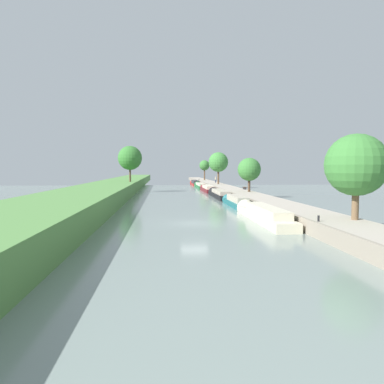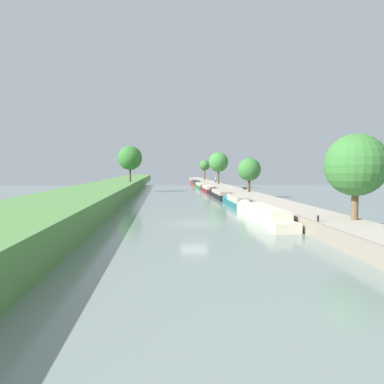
# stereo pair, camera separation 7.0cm
# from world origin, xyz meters

# --- Properties ---
(ground_plane) EXTENTS (160.00, 160.00, 0.00)m
(ground_plane) POSITION_xyz_m (0.00, 0.00, 0.00)
(ground_plane) COLOR slate
(left_grassy_bank) EXTENTS (8.99, 260.00, 2.25)m
(left_grassy_bank) POSITION_xyz_m (-12.83, 0.00, 1.12)
(left_grassy_bank) COLOR #518442
(left_grassy_bank) RESTS_ON ground_plane
(right_towpath) EXTENTS (4.31, 260.00, 1.12)m
(right_towpath) POSITION_xyz_m (10.49, 0.00, 0.56)
(right_towpath) COLOR #A89E8E
(right_towpath) RESTS_ON ground_plane
(stone_quay) EXTENTS (0.25, 260.00, 1.17)m
(stone_quay) POSITION_xyz_m (8.21, 0.00, 0.59)
(stone_quay) COLOR gray
(stone_quay) RESTS_ON ground_plane
(narrowboat_cream) EXTENTS (2.08, 16.04, 2.08)m
(narrowboat_cream) POSITION_xyz_m (6.79, 1.71, 0.61)
(narrowboat_cream) COLOR beige
(narrowboat_cream) RESTS_ON ground_plane
(narrowboat_teal) EXTENTS (1.80, 12.39, 1.97)m
(narrowboat_teal) POSITION_xyz_m (6.83, 15.82, 0.60)
(narrowboat_teal) COLOR #195B60
(narrowboat_teal) RESTS_ON ground_plane
(narrowboat_black) EXTENTS (2.07, 16.44, 1.97)m
(narrowboat_black) POSITION_xyz_m (6.87, 31.38, 0.57)
(narrowboat_black) COLOR black
(narrowboat_black) RESTS_ON ground_plane
(narrowboat_maroon) EXTENTS (2.03, 14.74, 1.98)m
(narrowboat_maroon) POSITION_xyz_m (6.82, 48.61, 0.56)
(narrowboat_maroon) COLOR maroon
(narrowboat_maroon) RESTS_ON ground_plane
(narrowboat_green) EXTENTS (2.10, 16.09, 2.00)m
(narrowboat_green) POSITION_xyz_m (6.77, 64.29, 0.51)
(narrowboat_green) COLOR #1E6033
(narrowboat_green) RESTS_ON ground_plane
(narrowboat_red) EXTENTS (2.00, 16.12, 2.09)m
(narrowboat_red) POSITION_xyz_m (6.67, 80.89, 0.57)
(narrowboat_red) COLOR maroon
(narrowboat_red) RESTS_ON ground_plane
(tree_rightbank_near) EXTENTS (4.75, 4.75, 6.59)m
(tree_rightbank_near) POSITION_xyz_m (11.82, -6.66, 5.31)
(tree_rightbank_near) COLOR brown
(tree_rightbank_near) RESTS_ON right_towpath
(tree_rightbank_midnear) EXTENTS (3.84, 3.84, 5.67)m
(tree_rightbank_midnear) POSITION_xyz_m (11.45, 28.30, 4.85)
(tree_rightbank_midnear) COLOR #4C3828
(tree_rightbank_midnear) RESTS_ON right_towpath
(tree_rightbank_midfar) EXTENTS (4.86, 4.86, 7.87)m
(tree_rightbank_midfar) POSITION_xyz_m (10.76, 59.61, 6.54)
(tree_rightbank_midfar) COLOR brown
(tree_rightbank_midfar) RESTS_ON right_towpath
(tree_rightbank_far) EXTENTS (3.37, 3.37, 6.54)m
(tree_rightbank_far) POSITION_xyz_m (10.72, 91.22, 5.92)
(tree_rightbank_far) COLOR brown
(tree_rightbank_far) RESTS_ON right_towpath
(tree_leftbank_downstream) EXTENTS (4.97, 4.97, 7.41)m
(tree_leftbank_downstream) POSITION_xyz_m (-9.69, 45.40, 7.16)
(tree_leftbank_downstream) COLOR #4C3828
(tree_leftbank_downstream) RESTS_ON left_grassy_bank
(person_walking) EXTENTS (0.34, 0.34, 1.66)m
(person_walking) POSITION_xyz_m (11.31, 68.48, 1.99)
(person_walking) COLOR #282D42
(person_walking) RESTS_ON right_towpath
(mooring_bollard_near) EXTENTS (0.16, 0.16, 0.45)m
(mooring_bollard_near) POSITION_xyz_m (8.64, -7.39, 1.35)
(mooring_bollard_near) COLOR black
(mooring_bollard_near) RESTS_ON right_towpath
(mooring_bollard_far) EXTENTS (0.16, 0.16, 0.45)m
(mooring_bollard_far) POSITION_xyz_m (8.64, 88.64, 1.35)
(mooring_bollard_far) COLOR black
(mooring_bollard_far) RESTS_ON right_towpath
(park_bench) EXTENTS (0.44, 1.50, 0.47)m
(park_bench) POSITION_xyz_m (12.20, 35.29, 1.47)
(park_bench) COLOR #333338
(park_bench) RESTS_ON right_towpath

